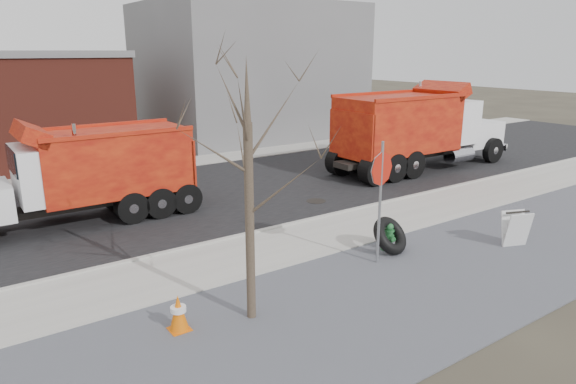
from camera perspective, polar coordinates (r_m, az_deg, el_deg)
ground at (r=14.39m, az=1.56°, el=-6.02°), size 120.00×120.00×0.00m
gravel_verge at (r=12.00m, az=11.72°, el=-10.87°), size 60.00×5.00×0.03m
sidewalk at (r=14.57m, az=0.97°, el=-5.62°), size 60.00×2.50×0.06m
curb at (r=15.56m, az=-1.84°, el=-4.11°), size 60.00×0.15×0.11m
road at (r=19.55m, az=-9.49°, el=-0.34°), size 60.00×9.40×0.02m
far_sidewalk at (r=24.67m, az=-15.26°, el=2.68°), size 60.00×2.00×0.06m
building_grey at (r=33.41m, az=-4.50°, el=13.28°), size 12.00×10.00×8.00m
bare_tree at (r=9.65m, az=-4.43°, el=3.59°), size 3.20×3.20×5.20m
fire_hydrant at (r=14.24m, az=11.15°, el=-5.01°), size 0.45×0.44×0.79m
truck_tire at (r=14.05m, az=11.26°, el=-4.78°), size 1.25×1.11×1.05m
stop_sign at (r=12.78m, az=10.28°, el=0.98°), size 0.85×0.19×3.17m
sandwich_board at (r=15.49m, az=23.98°, el=-3.74°), size 0.84×0.68×1.00m
traffic_cone_near at (r=10.38m, az=-12.07°, el=-13.03°), size 0.40×0.40×0.76m
dump_truck_red_a at (r=23.90m, az=14.24°, el=7.04°), size 9.59×2.67×3.84m
dump_truck_red_b at (r=17.11m, az=-21.73°, el=2.16°), size 7.66×2.25×3.24m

